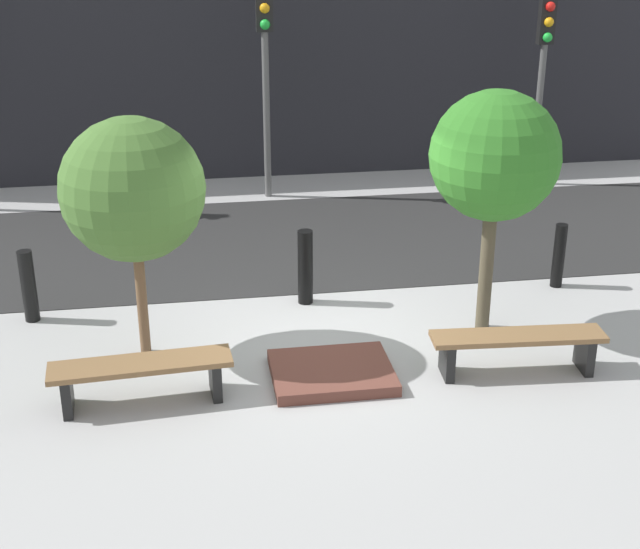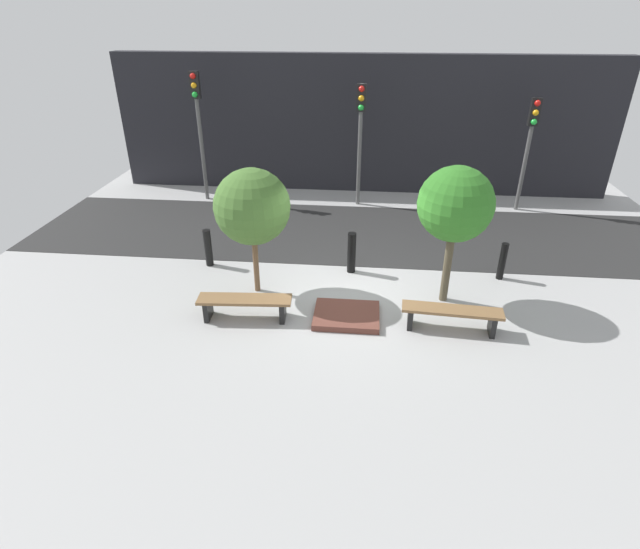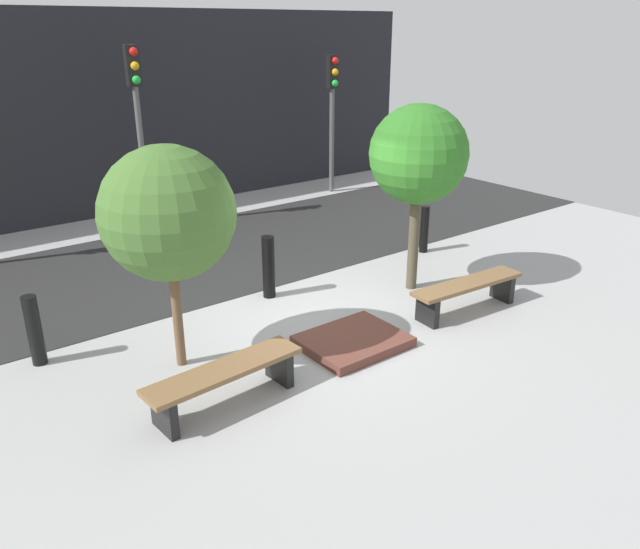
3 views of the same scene
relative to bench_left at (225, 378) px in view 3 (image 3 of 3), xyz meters
The scene contains 13 objects.
ground_plane 2.33m from the bench_left, 27.31° to the left, with size 18.00×18.00×0.00m, color #A2A2A2.
road_strip 5.03m from the bench_left, 65.94° to the left, with size 18.00×4.15×0.01m, color #272727.
building_facade 8.91m from the bench_left, 76.43° to the left, with size 16.20×0.50×4.36m, color black.
bench_left is the anchor object (origin of this frame).
bench_right 4.09m from the bench_left, ahead, with size 1.95×0.53×0.48m.
planter_bed 2.07m from the bench_left, ahead, with size 1.33×1.08×0.13m, color brown.
tree_behind_left_bench 1.99m from the bench_left, 90.00° to the left, with size 1.59×1.59×2.78m.
tree_behind_right_bench 4.62m from the bench_left, 15.69° to the left, with size 1.51×1.51×2.94m.
bollard_far_left 2.67m from the bench_left, 122.36° to the left, with size 0.18×0.18×0.93m, color black.
bollard_left 3.05m from the bench_left, 47.77° to the left, with size 0.20×0.20×1.00m, color black.
bollard_center 5.96m from the bench_left, 22.21° to the left, with size 0.16×0.16×0.89m, color black.
traffic_light_mid_west 7.56m from the bench_left, 73.59° to the left, with size 0.28×0.27×3.66m.
traffic_light_mid_east 10.06m from the bench_left, 44.71° to the left, with size 0.28×0.27×3.34m.
Camera 3 is at (-4.85, -6.49, 4.00)m, focal length 35.00 mm.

